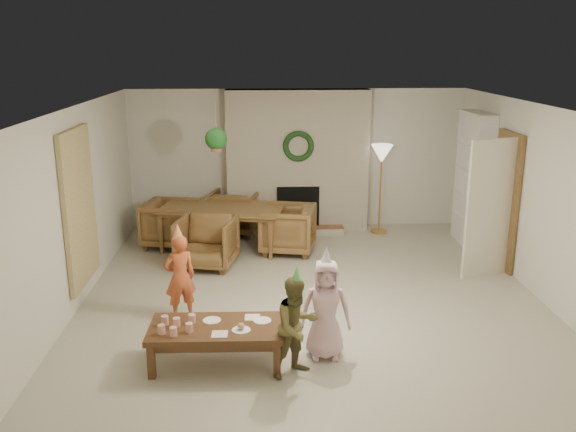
{
  "coord_description": "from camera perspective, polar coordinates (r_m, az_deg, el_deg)",
  "views": [
    {
      "loc": [
        -0.65,
        -7.39,
        3.24
      ],
      "look_at": [
        -0.3,
        0.4,
        1.05
      ],
      "focal_mm": 38.1,
      "sensor_mm": 36.0,
      "label": 1
    }
  ],
  "objects": [
    {
      "name": "floor",
      "position": [
        8.1,
        2.27,
        -7.92
      ],
      "size": [
        7.0,
        7.0,
        0.0
      ],
      "primitive_type": "plane",
      "color": "#B7B29E",
      "rests_on": "ground"
    },
    {
      "name": "ceiling",
      "position": [
        7.45,
        2.48,
        9.98
      ],
      "size": [
        7.0,
        7.0,
        0.0
      ],
      "primitive_type": "plane",
      "rotation": [
        3.14,
        0.0,
        0.0
      ],
      "color": "white",
      "rests_on": "wall_back"
    },
    {
      "name": "wall_back",
      "position": [
        11.09,
        0.83,
        5.35
      ],
      "size": [
        7.0,
        0.0,
        7.0
      ],
      "primitive_type": "plane",
      "rotation": [
        1.57,
        0.0,
        0.0
      ],
      "color": "silver",
      "rests_on": "floor"
    },
    {
      "name": "wall_front",
      "position": [
        4.42,
        6.29,
        -11.21
      ],
      "size": [
        7.0,
        0.0,
        7.0
      ],
      "primitive_type": "plane",
      "rotation": [
        -1.57,
        0.0,
        0.0
      ],
      "color": "silver",
      "rests_on": "floor"
    },
    {
      "name": "wall_left",
      "position": [
        8.01,
        -19.55,
        0.37
      ],
      "size": [
        0.0,
        7.0,
        7.0
      ],
      "primitive_type": "plane",
      "rotation": [
        1.57,
        0.0,
        1.57
      ],
      "color": "silver",
      "rests_on": "floor"
    },
    {
      "name": "wall_right",
      "position": [
        8.48,
        23.02,
        0.84
      ],
      "size": [
        0.0,
        7.0,
        7.0
      ],
      "primitive_type": "plane",
      "rotation": [
        1.57,
        0.0,
        -1.57
      ],
      "color": "silver",
      "rests_on": "floor"
    },
    {
      "name": "fireplace_mass",
      "position": [
        10.89,
        0.9,
        5.16
      ],
      "size": [
        2.5,
        0.4,
        2.5
      ],
      "primitive_type": "cube",
      "color": "#561617",
      "rests_on": "floor"
    },
    {
      "name": "fireplace_hearth",
      "position": [
        10.84,
        0.98,
        -1.37
      ],
      "size": [
        1.6,
        0.3,
        0.12
      ],
      "primitive_type": "cube",
      "color": "brown",
      "rests_on": "floor"
    },
    {
      "name": "fireplace_firebox",
      "position": [
        10.89,
        0.93,
        0.85
      ],
      "size": [
        0.75,
        0.12,
        0.75
      ],
      "primitive_type": "cube",
      "color": "black",
      "rests_on": "floor"
    },
    {
      "name": "fireplace_wreath",
      "position": [
        10.61,
        0.98,
        6.53
      ],
      "size": [
        0.54,
        0.1,
        0.54
      ],
      "primitive_type": "torus",
      "rotation": [
        1.57,
        0.0,
        0.0
      ],
      "color": "#153816",
      "rests_on": "fireplace_mass"
    },
    {
      "name": "floor_lamp_base",
      "position": [
        11.08,
        8.46,
        -1.4
      ],
      "size": [
        0.29,
        0.29,
        0.03
      ],
      "primitive_type": "cylinder",
      "color": "gold",
      "rests_on": "floor"
    },
    {
      "name": "floor_lamp_post",
      "position": [
        10.89,
        8.61,
        2.22
      ],
      "size": [
        0.03,
        0.03,
        1.42
      ],
      "primitive_type": "cylinder",
      "color": "gold",
      "rests_on": "floor"
    },
    {
      "name": "floor_lamp_shade",
      "position": [
        10.75,
        8.76,
        5.76
      ],
      "size": [
        0.38,
        0.38,
        0.32
      ],
      "primitive_type": "cone",
      "rotation": [
        3.14,
        0.0,
        0.0
      ],
      "color": "beige",
      "rests_on": "floor_lamp_post"
    },
    {
      "name": "bookshelf_carcass",
      "position": [
        10.52,
        16.89,
        3.27
      ],
      "size": [
        0.3,
        1.0,
        2.2
      ],
      "primitive_type": "cube",
      "color": "white",
      "rests_on": "floor"
    },
    {
      "name": "bookshelf_shelf_a",
      "position": [
        10.66,
        16.52,
        -0.14
      ],
      "size": [
        0.3,
        0.92,
        0.03
      ],
      "primitive_type": "cube",
      "color": "white",
      "rests_on": "bookshelf_carcass"
    },
    {
      "name": "bookshelf_shelf_b",
      "position": [
        10.57,
        16.68,
        1.95
      ],
      "size": [
        0.3,
        0.92,
        0.03
      ],
      "primitive_type": "cube",
      "color": "white",
      "rests_on": "bookshelf_carcass"
    },
    {
      "name": "bookshelf_shelf_c",
      "position": [
        10.48,
        16.85,
        4.07
      ],
      "size": [
        0.3,
        0.92,
        0.03
      ],
      "primitive_type": "cube",
      "color": "white",
      "rests_on": "bookshelf_carcass"
    },
    {
      "name": "bookshelf_shelf_d",
      "position": [
        10.41,
        17.03,
        6.23
      ],
      "size": [
        0.3,
        0.92,
        0.03
      ],
      "primitive_type": "cube",
      "color": "white",
      "rests_on": "bookshelf_carcass"
    },
    {
      "name": "books_row_lower",
      "position": [
        10.48,
        16.73,
        0.37
      ],
      "size": [
        0.2,
        0.4,
        0.24
      ],
      "primitive_type": "cube",
      "color": "#AD2033",
      "rests_on": "bookshelf_shelf_a"
    },
    {
      "name": "books_row_mid",
      "position": [
        10.57,
        16.55,
        2.75
      ],
      "size": [
        0.2,
        0.44,
        0.24
      ],
      "primitive_type": "cube",
      "color": "navy",
      "rests_on": "bookshelf_shelf_b"
    },
    {
      "name": "books_row_upper",
      "position": [
        10.36,
        16.98,
        4.66
      ],
      "size": [
        0.2,
        0.36,
        0.22
      ],
      "primitive_type": "cube",
      "color": "gold",
      "rests_on": "bookshelf_shelf_c"
    },
    {
      "name": "door_frame",
      "position": [
        9.58,
        19.66,
        1.36
      ],
      "size": [
        0.05,
        0.86,
        2.04
      ],
      "primitive_type": "cube",
      "color": "brown",
      "rests_on": "floor"
    },
    {
      "name": "door_leaf",
      "position": [
        9.1,
        18.3,
        0.63
      ],
      "size": [
        0.77,
        0.32,
        2.0
      ],
      "primitive_type": "cube",
      "rotation": [
        0.0,
        0.0,
        -1.22
      ],
      "color": "beige",
      "rests_on": "floor"
    },
    {
      "name": "curtain_panel",
      "position": [
        8.18,
        -18.89,
        0.74
      ],
      "size": [
        0.06,
        1.2,
        2.0
      ],
      "primitive_type": "cube",
      "color": "#C6C08C",
      "rests_on": "wall_left"
    },
    {
      "name": "dining_table",
      "position": [
        10.05,
        -6.17,
        -1.12
      ],
      "size": [
        2.16,
        1.48,
        0.7
      ],
      "primitive_type": "imported",
      "rotation": [
        0.0,
        0.0,
        -0.21
      ],
      "color": "brown",
      "rests_on": "floor"
    },
    {
      "name": "dining_chair_near",
      "position": [
        9.25,
        -7.59,
        -2.44
      ],
      "size": [
        0.98,
        0.99,
        0.77
      ],
      "primitive_type": "imported",
      "rotation": [
        0.0,
        0.0,
        -0.21
      ],
      "color": "brown",
      "rests_on": "floor"
    },
    {
      "name": "dining_chair_far",
      "position": [
        10.85,
        -4.98,
        0.37
      ],
      "size": [
        0.98,
        0.99,
        0.77
      ],
      "primitive_type": "imported",
      "rotation": [
        0.0,
        0.0,
        2.94
      ],
      "color": "brown",
      "rests_on": "floor"
    },
    {
      "name": "dining_chair_left",
      "position": [
        10.3,
        -10.85,
        -0.69
      ],
      "size": [
        0.99,
        0.98,
        0.77
      ],
      "primitive_type": "imported",
      "rotation": [
        0.0,
        0.0,
        1.36
      ],
      "color": "brown",
      "rests_on": "floor"
    },
    {
      "name": "dining_chair_right",
      "position": [
        9.82,
        -0.05,
        -1.22
      ],
      "size": [
        0.99,
        0.98,
        0.77
      ],
      "primitive_type": "imported",
      "rotation": [
        0.0,
        0.0,
        -1.78
      ],
      "color": "brown",
      "rests_on": "floor"
    },
    {
      "name": "hanging_plant_cord",
      "position": [
        8.98,
        -6.78,
        8.61
      ],
      "size": [
        0.01,
        0.01,
        0.7
      ],
      "primitive_type": "cylinder",
      "color": "tan",
      "rests_on": "ceiling"
    },
    {
      "name": "hanging_plant_pot",
      "position": [
        9.03,
        -6.71,
        6.41
      ],
      "size": [
        0.16,
        0.16,
        0.12
      ],
      "primitive_type": "cylinder",
      "color": "#965830",
      "rests_on": "hanging_plant_cord"
    },
    {
      "name": "hanging_plant_foliage",
      "position": [
        9.01,
        -6.73,
        7.16
      ],
      "size": [
        0.32,
        0.32,
        0.32
      ],
      "primitive_type": "sphere",
      "color": "#194B1D",
      "rests_on": "hanging_plant_pot"
    },
    {
      "name": "coffee_table_top",
      "position": [
        6.5,
        -6.73,
        -10.41
      ],
      "size": [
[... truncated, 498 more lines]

